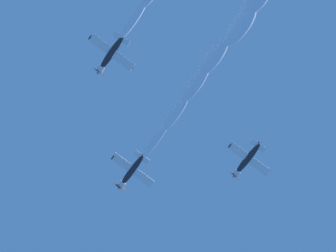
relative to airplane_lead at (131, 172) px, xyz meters
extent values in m
ellipsoid|color=#232328|center=(-0.09, 0.23, 0.00)|extent=(3.56, 6.48, 1.19)
cylinder|color=white|center=(1.03, -2.54, -0.04)|extent=(1.39, 1.26, 1.16)
cone|color=white|center=(1.27, -3.14, -0.05)|extent=(0.76, 0.85, 0.55)
cylinder|color=#3F3F47|center=(1.22, -3.00, -0.05)|extent=(2.35, 1.01, 2.53)
cube|color=white|center=(-0.19, 0.40, -0.16)|extent=(8.14, 4.37, 1.19)
ellipsoid|color=#232328|center=(3.54, 1.92, -0.67)|extent=(0.58, 0.92, 0.28)
ellipsoid|color=#232328|center=(-3.91, -1.11, 0.35)|extent=(0.58, 0.92, 0.28)
cube|color=white|center=(-1.16, 2.88, 0.08)|extent=(3.06, 1.93, 0.48)
cube|color=#232328|center=(-1.13, 2.95, 0.57)|extent=(0.64, 1.11, 1.10)
ellipsoid|color=#1E232D|center=(0.07, -0.03, 0.40)|extent=(1.26, 1.66, 0.73)
ellipsoid|color=#232328|center=(7.39, 18.58, -0.60)|extent=(3.60, 6.49, 1.17)
cylinder|color=white|center=(8.51, 15.81, -0.61)|extent=(1.45, 1.28, 1.21)
cone|color=white|center=(8.75, 15.21, -0.61)|extent=(0.79, 0.85, 0.57)
cylinder|color=#3F3F47|center=(8.69, 15.35, -0.61)|extent=(2.47, 1.03, 2.65)
cube|color=white|center=(7.28, 18.75, -0.76)|extent=(8.07, 4.34, 1.71)
ellipsoid|color=#232328|center=(10.97, 20.24, -1.54)|extent=(0.59, 0.93, 0.28)
ellipsoid|color=#232328|center=(3.60, 17.25, 0.01)|extent=(0.59, 0.93, 0.28)
cube|color=white|center=(6.32, 21.23, -0.55)|extent=(3.04, 1.92, 0.66)
cube|color=#232328|center=(6.38, 21.32, -0.07)|extent=(0.71, 1.13, 1.09)
ellipsoid|color=#1E232D|center=(7.57, 18.33, -0.21)|extent=(1.29, 1.67, 0.75)
ellipsoid|color=#232328|center=(-18.49, 6.96, -0.41)|extent=(3.55, 6.47, 1.13)
cylinder|color=white|center=(-17.37, 4.19, -0.43)|extent=(1.39, 1.26, 1.15)
cone|color=white|center=(-17.13, 3.60, -0.43)|extent=(0.76, 0.84, 0.55)
cylinder|color=#3F3F47|center=(-17.18, 3.73, -0.43)|extent=(2.35, 0.99, 2.52)
cube|color=white|center=(-18.58, 7.13, -0.57)|extent=(8.14, 4.37, 1.15)
ellipsoid|color=#232328|center=(-14.86, 8.65, -1.07)|extent=(0.58, 0.92, 0.27)
ellipsoid|color=#232328|center=(-22.31, 5.62, -0.08)|extent=(0.58, 0.92, 0.27)
cube|color=white|center=(-19.56, 9.61, -0.35)|extent=(3.06, 1.93, 0.46)
cube|color=#232328|center=(-19.53, 9.69, 0.14)|extent=(0.64, 1.10, 1.09)
ellipsoid|color=#1E232D|center=(-18.33, 6.70, -0.01)|extent=(1.26, 1.66, 0.72)
ellipsoid|color=white|center=(-2.75, 6.51, -0.17)|extent=(3.99, 7.32, 1.35)
ellipsoid|color=white|center=(-4.76, 11.41, -0.04)|extent=(4.37, 7.48, 1.75)
ellipsoid|color=white|center=(-6.79, 16.96, -0.07)|extent=(4.74, 7.63, 2.16)
ellipsoid|color=white|center=(-8.59, 21.95, 0.02)|extent=(5.11, 7.78, 2.56)
ellipsoid|color=white|center=(-11.39, 27.63, -0.07)|extent=(5.49, 7.93, 2.96)
ellipsoid|color=white|center=(5.12, 24.52, -0.57)|extent=(3.99, 7.32, 1.35)
camera|label=1|loc=(-1.12, 21.68, -63.56)|focal=41.81mm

